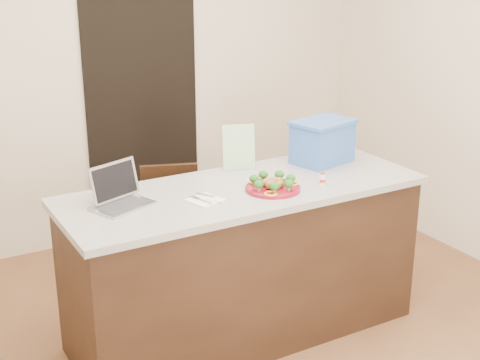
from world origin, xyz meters
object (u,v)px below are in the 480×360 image
yogurt_bottle (323,179)px  blue_box (322,141)px  chair (176,221)px  napkin (205,200)px  laptop (119,194)px  plate (273,188)px  island (244,261)px

yogurt_bottle → blue_box: blue_box is taller
chair → napkin: bearing=-82.7°
napkin → laptop: bearing=156.8°
yogurt_bottle → plate: bearing=169.2°
laptop → island: bearing=-28.2°
plate → blue_box: bearing=27.7°
napkin → chair: 0.92m
laptop → napkin: bearing=-43.9°
chair → plate: bearing=-55.3°
plate → blue_box: blue_box is taller
chair → yogurt_bottle: bearing=-39.9°
napkin → yogurt_bottle: yogurt_bottle is taller
island → napkin: 0.55m
napkin → yogurt_bottle: (0.69, -0.10, 0.02)m
napkin → laptop: 0.45m
blue_box → chair: size_ratio=0.50×
laptop → yogurt_bottle: bearing=-34.5°
plate → chair: 0.97m
laptop → plate: bearing=-35.6°
chair → island: bearing=-61.5°
island → plate: bearing=-47.8°
island → laptop: 0.87m
island → plate: (0.11, -0.12, 0.47)m
island → yogurt_bottle: bearing=-23.8°
napkin → chair: bearing=77.2°
yogurt_bottle → laptop: (-1.10, 0.27, 0.03)m
napkin → chair: (0.18, 0.79, -0.44)m
laptop → blue_box: 1.35m
laptop → blue_box: blue_box is taller
island → laptop: (-0.69, 0.09, 0.51)m
plate → blue_box: (0.54, 0.28, 0.12)m
blue_box → laptop: bearing=169.1°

